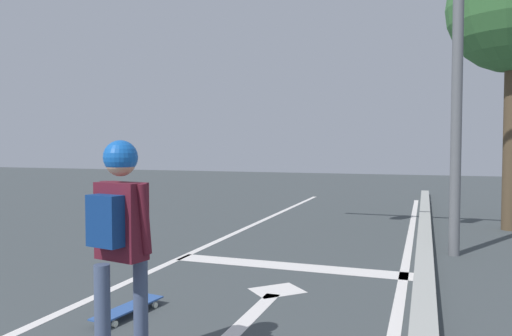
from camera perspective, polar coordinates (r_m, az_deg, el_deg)
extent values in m
cube|color=silver|center=(6.93, -11.45, -11.49)|extent=(0.12, 20.00, 0.01)
cube|color=silver|center=(6.01, 16.77, -13.74)|extent=(0.12, 20.00, 0.01)
cube|color=silver|center=(6.91, 3.98, -11.49)|extent=(3.37, 0.40, 0.01)
cube|color=silver|center=(5.03, -0.40, -16.90)|extent=(0.16, 1.40, 0.01)
cube|color=silver|center=(5.80, 2.53, -14.24)|extent=(0.71, 0.71, 0.01)
cube|color=#A0A29C|center=(5.99, 19.24, -13.18)|extent=(0.24, 24.00, 0.14)
cylinder|color=#404E6C|center=(3.91, -13.46, -15.55)|extent=(0.11, 0.11, 0.79)
cylinder|color=#404E6C|center=(3.66, -17.68, -16.85)|extent=(0.11, 0.11, 0.79)
cube|color=#541624|center=(3.62, -15.62, -6.04)|extent=(0.40, 0.25, 0.56)
cylinder|color=#541624|center=(3.78, -17.36, -5.32)|extent=(0.07, 0.08, 0.51)
cylinder|color=#541624|center=(3.50, -13.05, -5.88)|extent=(0.07, 0.13, 0.51)
sphere|color=tan|center=(3.58, -15.71, 0.80)|extent=(0.22, 0.22, 0.22)
sphere|color=#1456B2|center=(3.58, -15.71, 1.24)|extent=(0.25, 0.25, 0.25)
cube|color=navy|center=(3.52, -17.27, -5.97)|extent=(0.28, 0.19, 0.36)
cube|color=#2C5095|center=(5.15, -14.86, -15.65)|extent=(0.31, 0.89, 0.02)
cube|color=#B2B2B7|center=(5.36, -12.70, -15.02)|extent=(0.17, 0.07, 0.01)
cylinder|color=silver|center=(5.43, -13.52, -15.19)|extent=(0.04, 0.06, 0.06)
cylinder|color=silver|center=(5.32, -11.85, -15.58)|extent=(0.04, 0.06, 0.06)
cube|color=#B2B2B7|center=(4.95, -17.22, -16.62)|extent=(0.17, 0.07, 0.01)
cylinder|color=silver|center=(5.02, -18.05, -16.76)|extent=(0.04, 0.06, 0.06)
cylinder|color=silver|center=(4.89, -16.35, -17.26)|extent=(0.04, 0.06, 0.06)
cylinder|color=slate|center=(8.06, 22.69, 10.94)|extent=(0.16, 0.16, 5.76)
cylinder|color=#4F3E2B|center=(10.90, 28.00, 3.08)|extent=(0.33, 0.33, 3.67)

